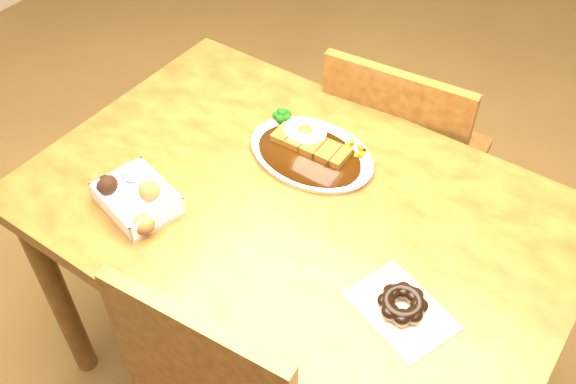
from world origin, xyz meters
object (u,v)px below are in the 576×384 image
Objects in this scene: katsu_curry_plate at (310,149)px; donut_box at (135,197)px; pon_de_ring at (402,305)px; chair_far at (400,161)px; table at (296,233)px.

katsu_curry_plate is 1.55× the size of donut_box.
chair_far is at bearing 115.66° from pon_de_ring.
table is 0.37m from donut_box.
pon_de_ring is (0.61, 0.09, -0.00)m from donut_box.
chair_far is at bearing 89.08° from table.
donut_box is at bearing 62.30° from chair_far.
katsu_curry_plate reaches higher than table.
donut_box reaches higher than table.
chair_far is 0.85m from donut_box.
table is 5.23× the size of pon_de_ring.
pon_de_ring is at bearing -19.64° from table.
katsu_curry_plate is at bearing 113.64° from table.
katsu_curry_plate is 1.39× the size of pon_de_ring.
chair_far is at bearing 78.75° from katsu_curry_plate.
table is 0.36m from pon_de_ring.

